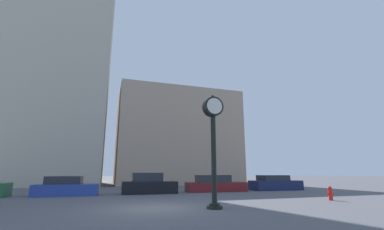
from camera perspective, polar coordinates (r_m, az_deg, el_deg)
ground_plane at (r=12.01m, az=-7.97°, el=-19.75°), size 200.00×200.00×0.00m
building_tall_tower at (r=39.21m, az=-27.38°, el=10.79°), size 12.90×12.00×32.30m
building_storefront_row at (r=37.14m, az=-3.92°, el=-5.39°), size 16.00×12.00×12.34m
street_clock at (r=11.64m, az=4.75°, el=-4.18°), size 0.90×0.67×5.04m
car_blue at (r=19.69m, az=-26.16°, el=-14.24°), size 4.02×2.03×1.26m
car_black at (r=19.77m, az=-9.59°, el=-15.04°), size 3.98×1.91×1.48m
car_maroon at (r=21.56m, az=5.14°, el=-15.15°), size 4.87×2.01×1.30m
car_navy at (r=24.43m, az=17.96°, el=-14.31°), size 4.49×1.92×1.27m
fire_hydrant_far at (r=16.75m, az=28.37°, el=-15.02°), size 0.49×0.21×0.76m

